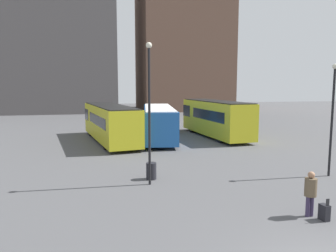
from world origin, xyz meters
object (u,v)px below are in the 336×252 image
at_px(bus_2, 215,117).
at_px(lamp_post_0, 333,111).
at_px(lamp_post_1, 149,104).
at_px(traveler, 311,190).
at_px(trash_bin, 151,171).
at_px(bus_1, 159,122).
at_px(suitcase, 324,212).
at_px(bus_0, 110,122).

relative_size(bus_2, lamp_post_0, 1.82).
bearing_deg(bus_2, lamp_post_0, 179.62).
bearing_deg(lamp_post_1, bus_2, 58.56).
distance_m(traveler, lamp_post_0, 6.77).
relative_size(lamp_post_1, trash_bin, 7.89).
height_order(bus_2, lamp_post_0, lamp_post_0).
height_order(bus_1, lamp_post_1, lamp_post_1).
distance_m(bus_1, lamp_post_0, 15.24).
bearing_deg(lamp_post_0, bus_2, 94.83).
bearing_deg(lamp_post_0, suitcase, -129.39).
bearing_deg(bus_0, bus_1, -97.44).
distance_m(bus_2, lamp_post_0, 14.18).
relative_size(traveler, lamp_post_0, 0.29).
bearing_deg(bus_2, suitcase, 166.11).
distance_m(bus_1, trash_bin, 12.57).
bearing_deg(traveler, bus_1, 2.45).
height_order(lamp_post_0, trash_bin, lamp_post_0).
bearing_deg(lamp_post_1, traveler, -44.71).
xyz_separation_m(bus_0, traveler, (6.51, -17.97, -0.68)).
relative_size(bus_1, lamp_post_1, 1.62).
bearing_deg(bus_1, trash_bin, 175.73).
relative_size(bus_2, lamp_post_1, 1.59).
bearing_deg(lamp_post_1, lamp_post_0, -2.96).
relative_size(lamp_post_0, trash_bin, 6.87).
height_order(bus_0, traveler, bus_0).
xyz_separation_m(bus_1, lamp_post_1, (-2.86, -13.11, 2.31)).
relative_size(bus_1, lamp_post_0, 1.86).
bearing_deg(trash_bin, suitcase, -50.87).
bearing_deg(bus_1, bus_2, -77.44).
relative_size(bus_0, lamp_post_0, 2.00).
distance_m(bus_0, lamp_post_0, 17.37).
xyz_separation_m(lamp_post_0, lamp_post_1, (-9.47, 0.49, 0.45)).
xyz_separation_m(bus_2, lamp_post_0, (1.19, -14.04, 1.62)).
xyz_separation_m(bus_1, suitcase, (2.51, -18.58, -1.27)).
bearing_deg(bus_0, bus_2, -96.21).
xyz_separation_m(traveler, lamp_post_0, (4.38, 4.55, 2.43)).
distance_m(bus_0, lamp_post_1, 13.19).
bearing_deg(bus_2, lamp_post_1, 143.35).
relative_size(traveler, trash_bin, 1.97).
bearing_deg(lamp_post_0, bus_1, 115.90).
xyz_separation_m(traveler, trash_bin, (-4.88, 5.92, -0.57)).
xyz_separation_m(bus_0, lamp_post_1, (1.42, -12.93, 2.20)).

